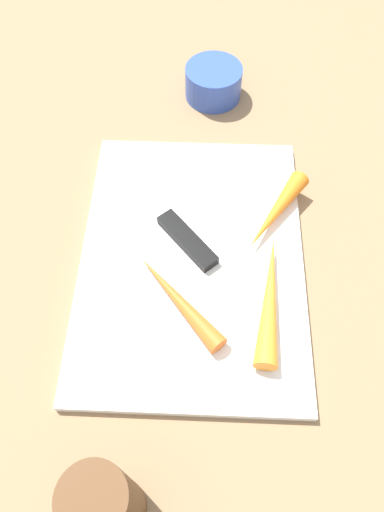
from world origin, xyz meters
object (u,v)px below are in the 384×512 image
Objects in this scene: cutting_board at (192,259)px; knife at (180,233)px; carrot_longest at (270,297)px; pepper_grinder at (108,504)px; carrot_shortest at (276,212)px; carrot_medium at (177,299)px; small_bowl at (213,82)px.

knife is at bearing -151.64° from cutting_board.
pepper_grinder is (0.21, -0.14, 0.05)m from carrot_longest.
carrot_longest is 0.26m from pepper_grinder.
cutting_board is 0.11m from carrot_longest.
cutting_board is 2.20× the size of knife.
cutting_board is 2.85× the size of carrot_shortest.
carrot_medium is at bearing -12.47° from cutting_board.
pepper_grinder is at bearing -11.99° from cutting_board.
cutting_board is at bearing -4.00° from small_bowl.
carrot_medium is at bearing -5.50° from small_bowl.
small_bowl is (-0.29, 0.02, 0.02)m from cutting_board.
cutting_board is at bearing -54.01° from carrot_medium.
pepper_grinder is (0.55, -0.08, 0.05)m from small_bowl.
pepper_grinder reaches higher than small_bowl.
knife reaches higher than cutting_board.
carrot_medium reaches higher than cutting_board.
carrot_medium is (0.09, 0.00, 0.01)m from knife.
pepper_grinder reaches higher than carrot_longest.
small_bowl is (-0.35, -0.07, -0.00)m from carrot_longest.
carrot_medium is 1.69× the size of small_bowl.
knife is 1.98× the size of small_bowl.
small_bowl is at bearing -48.80° from knife.
carrot_shortest is (-0.06, 0.10, 0.02)m from cutting_board.
carrot_medium is (0.12, -0.11, -0.00)m from carrot_shortest.
carrot_medium is 0.35m from small_bowl.
pepper_grinder reaches higher than carrot_shortest.
carrot_shortest is 0.36m from pepper_grinder.
carrot_longest reaches higher than cutting_board.
carrot_shortest is 0.12m from carrot_longest.
pepper_grinder is at bearing 126.61° from carrot_medium.
pepper_grinder reaches higher than carrot_medium.
carrot_shortest is at bearing -116.12° from knife.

